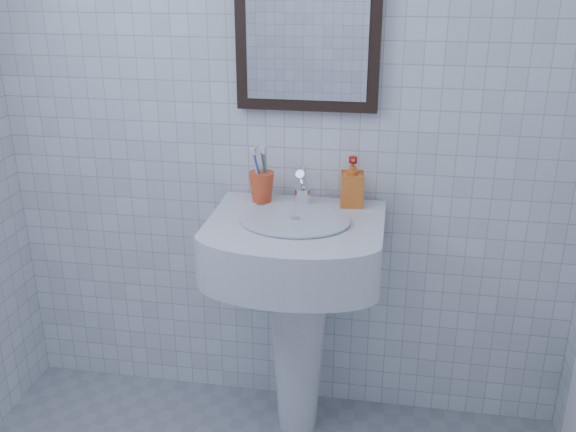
# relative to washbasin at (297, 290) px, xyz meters

# --- Properties ---
(wall_back) EXTENTS (2.20, 0.02, 2.50)m
(wall_back) POSITION_rel_washbasin_xyz_m (-0.08, 0.21, 0.63)
(wall_back) COLOR silver
(wall_back) RESTS_ON ground
(washbasin) EXTENTS (0.60, 0.44, 0.92)m
(washbasin) POSITION_rel_washbasin_xyz_m (0.00, 0.00, 0.00)
(washbasin) COLOR silver
(washbasin) RESTS_ON ground
(faucet) EXTENTS (0.06, 0.13, 0.15)m
(faucet) POSITION_rel_washbasin_xyz_m (0.00, 0.11, 0.35)
(faucet) COLOR white
(faucet) RESTS_ON washbasin
(toothbrush_cup) EXTENTS (0.10, 0.10, 0.11)m
(toothbrush_cup) POSITION_rel_washbasin_xyz_m (-0.15, 0.11, 0.35)
(toothbrush_cup) COLOR #E74D24
(toothbrush_cup) RESTS_ON washbasin
(soap_dispenser) EXTENTS (0.09, 0.09, 0.18)m
(soap_dispenser) POSITION_rel_washbasin_xyz_m (0.18, 0.13, 0.39)
(soap_dispenser) COLOR #D94E15
(soap_dispenser) RESTS_ON washbasin
(wall_mirror) EXTENTS (0.50, 0.04, 0.62)m
(wall_mirror) POSITION_rel_washbasin_xyz_m (0.00, 0.19, 0.93)
(wall_mirror) COLOR black
(wall_mirror) RESTS_ON wall_back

